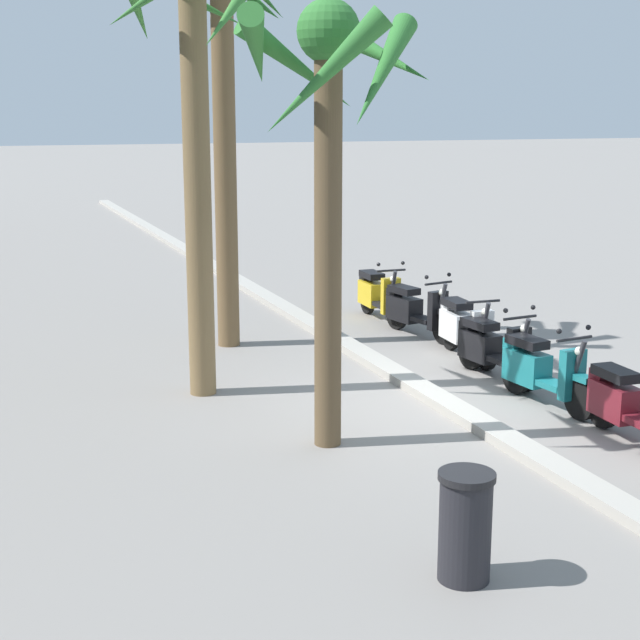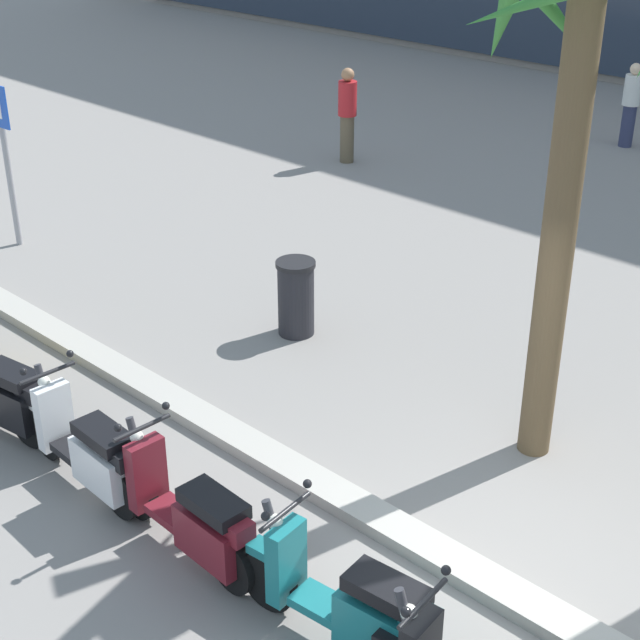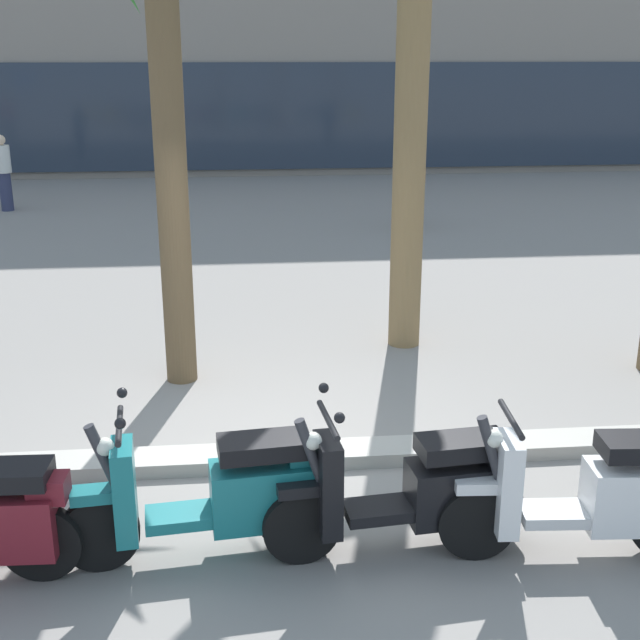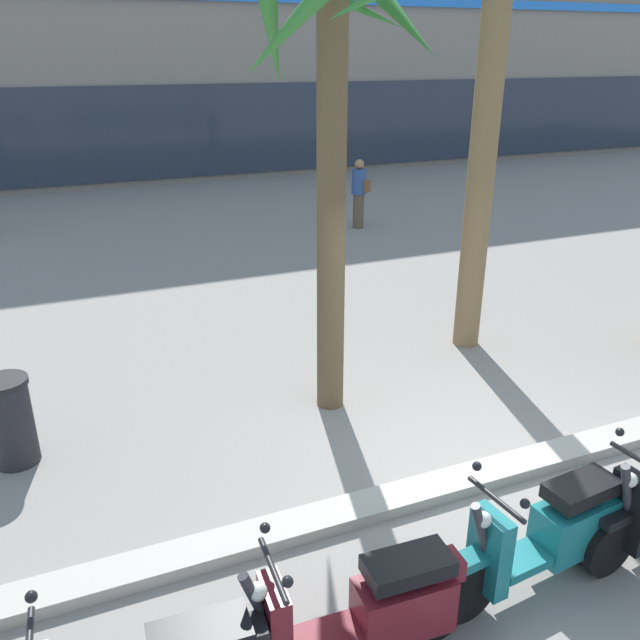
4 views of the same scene
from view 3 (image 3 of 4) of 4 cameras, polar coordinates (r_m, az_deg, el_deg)
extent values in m
plane|color=gray|center=(7.13, -2.55, -9.28)|extent=(200.00, 200.00, 0.00)
cube|color=#ADA89E|center=(6.99, -2.49, -9.34)|extent=(60.00, 0.36, 0.12)
cube|color=#283342|center=(23.02, -7.54, 13.65)|extent=(50.26, 0.12, 2.80)
cylinder|color=black|center=(5.80, -18.56, -14.28)|extent=(0.52, 0.12, 0.52)
cube|color=maroon|center=(5.78, -20.87, -12.88)|extent=(0.69, 0.35, 0.42)
cube|color=black|center=(5.62, -21.06, -9.91)|extent=(0.61, 0.32, 0.12)
cube|color=maroon|center=(5.58, -18.16, -10.91)|extent=(0.25, 0.21, 0.16)
cylinder|color=black|center=(5.78, -14.89, -13.99)|extent=(0.53, 0.15, 0.52)
cylinder|color=black|center=(5.82, -1.78, -13.09)|extent=(0.53, 0.15, 0.52)
cube|color=#197075|center=(5.73, -8.84, -13.15)|extent=(0.63, 0.34, 0.08)
cube|color=#197075|center=(5.71, -4.02, -11.83)|extent=(0.71, 0.39, 0.44)
cube|color=black|center=(5.55, -3.90, -8.66)|extent=(0.63, 0.36, 0.12)
cube|color=#197075|center=(5.63, -13.26, -11.39)|extent=(0.17, 0.35, 0.66)
cube|color=#197075|center=(5.64, -15.13, -11.48)|extent=(0.33, 0.19, 0.08)
cylinder|color=#333338|center=(5.56, -14.21, -10.08)|extent=(0.29, 0.10, 0.69)
cylinder|color=black|center=(5.42, -13.62, -7.04)|extent=(0.10, 0.56, 0.04)
sphere|color=white|center=(5.48, -14.57, -8.43)|extent=(0.12, 0.12, 0.12)
cube|color=#197075|center=(5.63, -1.01, -9.33)|extent=(0.26, 0.22, 0.16)
sphere|color=black|center=(5.15, -13.56, -6.93)|extent=(0.07, 0.07, 0.07)
sphere|color=black|center=(5.59, -13.44, -4.89)|extent=(0.07, 0.07, 0.07)
cylinder|color=black|center=(5.67, -1.30, -14.00)|extent=(0.53, 0.15, 0.52)
cylinder|color=black|center=(6.00, 11.34, -12.45)|extent=(0.53, 0.15, 0.52)
cube|color=black|center=(5.76, 4.75, -12.83)|extent=(0.62, 0.34, 0.08)
cube|color=black|center=(5.85, 9.40, -11.48)|extent=(0.71, 0.39, 0.42)
cube|color=black|center=(5.70, 9.76, -8.52)|extent=(0.63, 0.36, 0.12)
cube|color=black|center=(5.55, 0.55, -11.27)|extent=(0.17, 0.35, 0.66)
cube|color=black|center=(5.52, -1.32, -11.45)|extent=(0.33, 0.19, 0.08)
cylinder|color=#333338|center=(5.47, -0.28, -9.98)|extent=(0.29, 0.10, 0.69)
cylinder|color=black|center=(5.34, 0.56, -6.87)|extent=(0.10, 0.56, 0.04)
sphere|color=white|center=(5.38, -0.50, -8.31)|extent=(0.12, 0.12, 0.12)
cube|color=black|center=(5.85, 12.30, -9.09)|extent=(0.26, 0.22, 0.16)
sphere|color=black|center=(5.08, 1.35, -6.73)|extent=(0.07, 0.07, 0.07)
sphere|color=black|center=(5.51, 0.25, -4.69)|extent=(0.07, 0.07, 0.07)
cylinder|color=black|center=(5.81, 10.67, -13.53)|extent=(0.53, 0.14, 0.52)
cube|color=silver|center=(5.92, 16.46, -12.64)|extent=(0.62, 0.32, 0.08)
cube|color=white|center=(6.02, 20.94, -11.23)|extent=(0.70, 0.37, 0.45)
cube|color=white|center=(5.70, 12.64, -10.93)|extent=(0.16, 0.35, 0.66)
cube|color=white|center=(5.66, 10.84, -11.02)|extent=(0.33, 0.18, 0.08)
cylinder|color=#333338|center=(5.61, 11.94, -9.63)|extent=(0.29, 0.09, 0.69)
cylinder|color=black|center=(5.49, 12.98, -6.62)|extent=(0.08, 0.56, 0.04)
sphere|color=white|center=(5.53, 11.86, -7.98)|extent=(0.12, 0.12, 0.12)
cylinder|color=olive|center=(9.24, 6.31, 15.05)|extent=(0.36, 0.36, 5.62)
cylinder|color=brown|center=(8.25, -10.26, 11.25)|extent=(0.31, 0.31, 4.68)
cylinder|color=#2D3351|center=(19.19, -20.76, 8.24)|extent=(0.26, 0.26, 0.81)
cylinder|color=silver|center=(19.10, -20.99, 10.28)|extent=(0.34, 0.34, 0.58)
sphere|color=beige|center=(19.06, -21.13, 11.46)|extent=(0.22, 0.22, 0.22)
cylinder|color=brown|center=(16.29, 6.25, 7.75)|extent=(0.26, 0.26, 0.82)
cylinder|color=#2D4C8C|center=(16.18, 6.34, 10.19)|extent=(0.34, 0.34, 0.58)
sphere|color=#9E704C|center=(16.13, 6.39, 11.60)|extent=(0.22, 0.22, 0.22)
cube|color=brown|center=(16.05, 6.91, 9.79)|extent=(0.20, 0.19, 0.28)
camera|label=1|loc=(15.92, -48.41, 14.31)|focal=52.71mm
camera|label=2|loc=(4.07, 80.68, 37.89)|focal=53.85mm
camera|label=4|loc=(3.91, -70.21, 16.62)|focal=36.41mm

